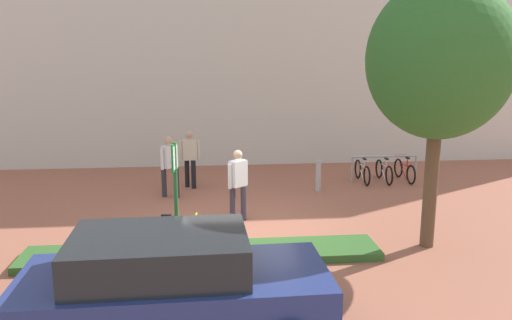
% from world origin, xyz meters
% --- Properties ---
extents(ground_plane, '(60.00, 60.00, 0.00)m').
position_xyz_m(ground_plane, '(0.00, 0.00, 0.00)').
color(ground_plane, '#9E5B47').
extents(building_facade, '(28.00, 1.20, 10.00)m').
position_xyz_m(building_facade, '(0.00, 7.30, 5.00)').
color(building_facade, silver).
rests_on(building_facade, ground).
extents(planter_strip, '(7.00, 1.10, 0.16)m').
position_xyz_m(planter_strip, '(-0.84, -1.64, 0.08)').
color(planter_strip, '#336028').
rests_on(planter_strip, ground).
extents(tree_sidewalk, '(2.85, 2.85, 5.41)m').
position_xyz_m(tree_sidewalk, '(3.82, -1.47, 3.82)').
color(tree_sidewalk, brown).
rests_on(tree_sidewalk, ground).
extents(parking_sign_post, '(0.10, 0.36, 2.31)m').
position_xyz_m(parking_sign_post, '(-1.33, -1.64, 1.52)').
color(parking_sign_post, '#2D7238').
rests_on(parking_sign_post, ground).
extents(bike_at_sign, '(1.68, 0.42, 0.86)m').
position_xyz_m(bike_at_sign, '(-1.36, -1.49, 0.35)').
color(bike_at_sign, black).
rests_on(bike_at_sign, ground).
extents(bike_rack_cluster, '(2.11, 1.60, 0.83)m').
position_xyz_m(bike_rack_cluster, '(4.77, 3.90, 0.35)').
color(bike_rack_cluster, '#99999E').
rests_on(bike_rack_cluster, ground).
extents(bollard_steel, '(0.16, 0.16, 0.90)m').
position_xyz_m(bollard_steel, '(2.49, 3.02, 0.45)').
color(bollard_steel, '#ADADB2').
rests_on(bollard_steel, ground).
extents(person_shirt_white, '(0.61, 0.34, 1.72)m').
position_xyz_m(person_shirt_white, '(-1.23, 3.74, 0.98)').
color(person_shirt_white, black).
rests_on(person_shirt_white, ground).
extents(person_shirt_blue, '(0.49, 0.44, 1.72)m').
position_xyz_m(person_shirt_blue, '(-0.00, 0.58, 0.98)').
color(person_shirt_blue, '#383342').
rests_on(person_shirt_blue, ground).
extents(person_casual_tan, '(0.50, 0.45, 1.72)m').
position_xyz_m(person_casual_tan, '(-1.75, 2.76, 0.98)').
color(person_casual_tan, '#2D2D38').
rests_on(person_casual_tan, ground).
extents(car_navy_sedan, '(4.34, 2.09, 1.54)m').
position_xyz_m(car_navy_sedan, '(-1.25, -4.47, 0.76)').
color(car_navy_sedan, navy).
rests_on(car_navy_sedan, ground).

